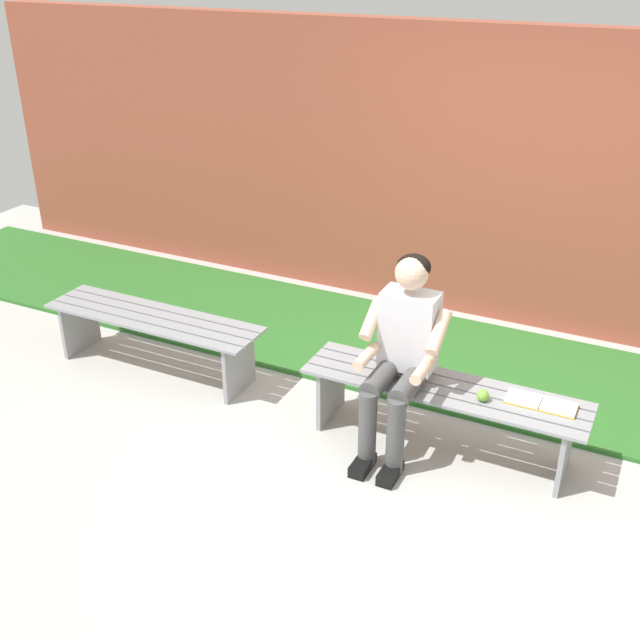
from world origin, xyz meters
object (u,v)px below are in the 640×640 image
object	(u,v)px
person_seated	(401,350)
book_open	(541,403)
apple	(483,395)
bench_far	(154,329)
bench_near	(442,400)

from	to	relation	value
person_seated	book_open	world-z (taller)	person_seated
book_open	apple	bearing A→B (deg)	18.74
bench_far	person_seated	size ratio (longest dim) A/B	1.35
bench_far	apple	xyz separation A→B (m)	(-2.46, 0.06, 0.14)
apple	person_seated	bearing A→B (deg)	4.71
bench_near	apple	xyz separation A→B (m)	(-0.26, 0.06, 0.14)
bench_near	book_open	bearing A→B (deg)	-174.94
bench_far	book_open	xyz separation A→B (m)	(-2.78, -0.05, 0.12)
bench_far	person_seated	distance (m)	1.98
person_seated	book_open	size ratio (longest dim) A/B	3.03
bench_far	book_open	size ratio (longest dim) A/B	4.09
bench_near	apple	size ratio (longest dim) A/B	24.00
book_open	person_seated	bearing A→B (deg)	10.23
bench_far	apple	distance (m)	2.46
bench_near	bench_far	world-z (taller)	same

